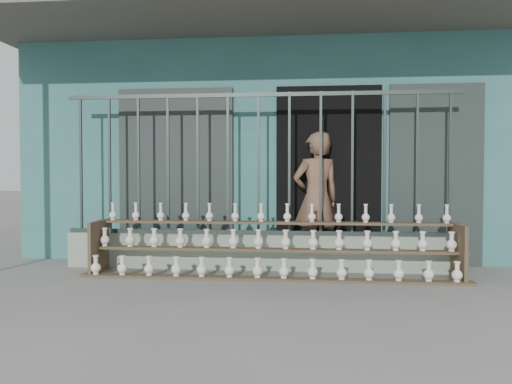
# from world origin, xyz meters

# --- Properties ---
(ground) EXTENTS (60.00, 60.00, 0.00)m
(ground) POSITION_xyz_m (0.00, 0.00, 0.00)
(ground) COLOR slate
(workshop_building) EXTENTS (7.40, 6.60, 3.21)m
(workshop_building) POSITION_xyz_m (0.00, 4.23, 1.62)
(workshop_building) COLOR #336C6A
(workshop_building) RESTS_ON ground
(parapet_wall) EXTENTS (5.00, 0.20, 0.45)m
(parapet_wall) POSITION_xyz_m (0.00, 1.30, 0.23)
(parapet_wall) COLOR #8EA18A
(parapet_wall) RESTS_ON ground
(security_fence) EXTENTS (5.00, 0.04, 1.80)m
(security_fence) POSITION_xyz_m (-0.00, 1.30, 1.35)
(security_fence) COLOR #283330
(security_fence) RESTS_ON parapet_wall
(shelf_rack) EXTENTS (4.50, 0.68, 0.85)m
(shelf_rack) POSITION_xyz_m (0.20, 0.88, 0.36)
(shelf_rack) COLOR brown
(shelf_rack) RESTS_ON ground
(elderly_woman) EXTENTS (0.76, 0.63, 1.78)m
(elderly_woman) POSITION_xyz_m (0.74, 1.63, 0.89)
(elderly_woman) COLOR brown
(elderly_woman) RESTS_ON ground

